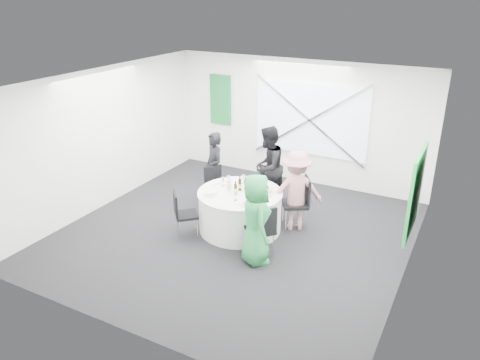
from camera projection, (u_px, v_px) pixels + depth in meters
The scene contains 46 objects.
floor at pixel (235, 233), 8.65m from camera, with size 6.00×6.00×0.00m, color black.
ceiling at pixel (234, 82), 7.58m from camera, with size 6.00×6.00×0.00m, color white.
wall_back at pixel (298, 122), 10.56m from camera, with size 6.00×6.00×0.00m, color white.
wall_front at pixel (116, 239), 5.67m from camera, with size 6.00×6.00×0.00m, color white.
wall_left at pixel (104, 138), 9.41m from camera, with size 6.00×6.00×0.00m, color white.
wall_right at pixel (415, 196), 6.81m from camera, with size 6.00×6.00×0.00m, color white.
window_panel at pixel (310, 120), 10.36m from camera, with size 2.60×0.03×1.60m, color white.
window_brace_a at pixel (310, 120), 10.33m from camera, with size 0.05×0.05×3.16m, color silver.
window_brace_b at pixel (310, 120), 10.33m from camera, with size 0.05×0.05×3.16m, color silver.
green_banner at pixel (220, 100), 11.27m from camera, with size 0.55×0.04×1.20m, color #166E2B.
green_sign at pixel (415, 193), 7.40m from camera, with size 0.05×1.20×1.40m, color green.
banquet_table at pixel (240, 211), 8.67m from camera, with size 1.56×1.56×0.76m.
chair_back at pixel (266, 184), 9.49m from camera, with size 0.41×0.41×0.87m.
chair_back_left at pixel (215, 185), 9.45m from camera, with size 0.56×0.56×0.89m.
chair_back_right at pixel (300, 199), 8.65m from camera, with size 0.63×0.63×1.00m.
chair_front_right at pixel (262, 227), 7.72m from camera, with size 0.60×0.60×0.94m.
chair_front_left at pixel (182, 211), 8.37m from camera, with size 0.55×0.55×0.86m.
person_man_back_left at pixel (214, 169), 9.61m from camera, with size 0.56×0.37×1.53m, color black.
person_man_back at pixel (268, 167), 9.46m from camera, with size 0.82×0.45×1.69m, color black.
person_woman_pink at pixel (296, 191), 8.56m from camera, with size 0.99×0.46×1.54m, color #B9777D.
person_woman_green at pixel (256, 219), 7.52m from camera, with size 0.75×0.49×1.53m, color #279148.
plate_back at pixel (254, 182), 8.96m from camera, with size 0.29×0.29×0.01m.
plate_back_left at pixel (225, 183), 8.89m from camera, with size 0.25×0.25×0.01m.
plate_back_right at pixel (267, 191), 8.51m from camera, with size 0.29×0.29×0.04m.
plate_front_right at pixel (248, 204), 8.02m from camera, with size 0.27×0.27×0.04m.
plate_front_left at pixel (211, 195), 8.40m from camera, with size 0.27×0.27×0.01m.
napkin at pixel (210, 193), 8.38m from camera, with size 0.16×0.11×0.05m, color silver.
beer_bottle_a at pixel (240, 185), 8.56m from camera, with size 0.06×0.06×0.28m.
beer_bottle_b at pixel (246, 184), 8.61m from camera, with size 0.06×0.06×0.25m.
beer_bottle_c at pixel (246, 187), 8.46m from camera, with size 0.06×0.06×0.27m.
beer_bottle_d at pixel (236, 189), 8.41m from camera, with size 0.06×0.06×0.25m.
green_water_bottle at pixel (248, 186), 8.48m from camera, with size 0.08×0.08×0.31m.
clear_water_bottle at pixel (229, 185), 8.54m from camera, with size 0.08×0.08×0.29m.
wine_glass_a at pixel (243, 177), 8.85m from camera, with size 0.07×0.07×0.17m.
wine_glass_b at pixel (236, 194), 8.15m from camera, with size 0.07×0.07×0.17m.
wine_glass_c at pixel (228, 178), 8.80m from camera, with size 0.07×0.07×0.17m.
wine_glass_d at pixel (223, 180), 8.74m from camera, with size 0.07×0.07×0.17m.
wine_glass_e at pixel (263, 188), 8.36m from camera, with size 0.07×0.07×0.17m.
fork_a at pixel (230, 181), 9.02m from camera, with size 0.01×0.15×0.01m, color silver.
knife_a at pixel (216, 184), 8.84m from camera, with size 0.01×0.15×0.01m, color silver.
fork_b at pixel (243, 206), 7.99m from camera, with size 0.01×0.15×0.01m, color silver.
knife_b at pixel (258, 203), 8.08m from camera, with size 0.01×0.15×0.01m, color silver.
fork_c at pixel (270, 196), 8.35m from camera, with size 0.01×0.15×0.01m, color silver.
knife_c at pixel (268, 187), 8.73m from camera, with size 0.01×0.15×0.01m, color silver.
fork_d at pixel (261, 183), 8.89m from camera, with size 0.01×0.15×0.01m, color silver.
knife_d at pixel (248, 180), 9.03m from camera, with size 0.01×0.15×0.01m, color silver.
Camera 1 is at (3.65, -6.68, 4.23)m, focal length 35.00 mm.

